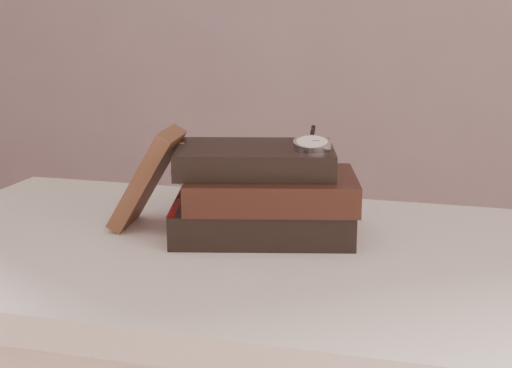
# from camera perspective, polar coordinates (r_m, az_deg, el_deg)

# --- Properties ---
(table) EXTENTS (1.00, 0.60, 0.75)m
(table) POSITION_cam_1_polar(r_m,az_deg,el_deg) (1.10, -1.94, -9.13)
(table) COLOR beige
(table) RESTS_ON ground
(book_stack) EXTENTS (0.30, 0.24, 0.13)m
(book_stack) POSITION_cam_1_polar(r_m,az_deg,el_deg) (1.09, 0.59, -0.78)
(book_stack) COLOR black
(book_stack) RESTS_ON table
(journal) EXTENTS (0.11, 0.11, 0.15)m
(journal) POSITION_cam_1_polar(r_m,az_deg,el_deg) (1.14, -8.27, 0.46)
(journal) COLOR #3D2317
(journal) RESTS_ON table
(pocket_watch) EXTENTS (0.07, 0.16, 0.02)m
(pocket_watch) POSITION_cam_1_polar(r_m,az_deg,el_deg) (1.07, 4.29, 3.11)
(pocket_watch) COLOR silver
(pocket_watch) RESTS_ON book_stack
(eyeglasses) EXTENTS (0.13, 0.15, 0.05)m
(eyeglasses) POSITION_cam_1_polar(r_m,az_deg,el_deg) (1.18, -3.88, 0.93)
(eyeglasses) COLOR silver
(eyeglasses) RESTS_ON book_stack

